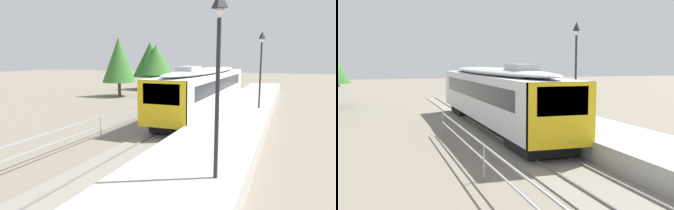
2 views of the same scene
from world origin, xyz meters
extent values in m
plane|color=slate|center=(-3.00, 22.00, 0.00)|extent=(160.00, 160.00, 0.00)
cube|color=gray|center=(0.00, 22.00, 0.03)|extent=(3.20, 60.00, 0.06)
cube|color=slate|center=(-0.72, 22.00, 0.10)|extent=(0.08, 60.00, 0.08)
cube|color=slate|center=(0.72, 22.00, 0.10)|extent=(0.08, 60.00, 0.08)
cube|color=silver|center=(0.00, 31.22, 1.96)|extent=(2.80, 18.77, 2.55)
cube|color=yellow|center=(0.00, 21.93, 1.96)|extent=(2.80, 0.24, 2.55)
cube|color=black|center=(0.00, 21.85, 2.53)|extent=(2.13, 0.08, 1.12)
cube|color=black|center=(0.00, 31.22, 2.37)|extent=(2.82, 15.77, 0.92)
ellipsoid|color=#B2B5BA|center=(0.00, 31.22, 3.42)|extent=(2.69, 18.02, 0.44)
cube|color=#B2B5BA|center=(0.00, 26.52, 3.70)|extent=(1.10, 2.20, 0.36)
cube|color=#EAE5C6|center=(0.00, 21.86, 0.97)|extent=(1.00, 0.10, 0.20)
cube|color=black|center=(0.00, 24.23, 0.42)|extent=(2.24, 3.20, 0.55)
cube|color=black|center=(0.00, 38.20, 0.42)|extent=(2.24, 3.20, 0.55)
cube|color=#A8A59E|center=(3.25, 22.00, 0.45)|extent=(3.90, 60.00, 0.90)
cylinder|color=#232328|center=(4.37, 15.74, 3.20)|extent=(0.12, 0.12, 4.60)
sphere|color=silver|center=(4.37, 15.74, 5.68)|extent=(0.24, 0.24, 0.24)
cylinder|color=#232328|center=(4.37, 29.41, 3.20)|extent=(0.12, 0.12, 4.60)
pyramid|color=#232328|center=(4.37, 29.41, 6.00)|extent=(0.34, 0.34, 0.50)
sphere|color=silver|center=(4.37, 29.41, 5.68)|extent=(0.24, 0.24, 0.24)
cylinder|color=#9EA0A5|center=(-3.30, 21.00, 0.62)|extent=(0.06, 0.06, 1.25)
cylinder|color=#9EA0A5|center=(-3.30, 30.00, 0.62)|extent=(0.06, 0.06, 1.25)
cylinder|color=brown|center=(-11.23, 46.15, 1.05)|extent=(0.36, 0.36, 2.10)
cone|color=#38702D|center=(-11.23, 46.15, 4.22)|extent=(5.02, 5.02, 4.22)
cylinder|color=brown|center=(-12.21, 46.28, 0.90)|extent=(0.36, 0.36, 1.81)
cone|color=#286023|center=(-12.21, 46.28, 4.25)|extent=(4.99, 4.99, 4.88)
cylinder|color=brown|center=(-12.08, 37.57, 0.83)|extent=(0.36, 0.36, 1.67)
cone|color=#38702D|center=(-12.08, 37.57, 4.25)|extent=(3.87, 3.87, 5.16)
camera|label=1|loc=(6.21, 7.42, 4.40)|focal=31.88mm
camera|label=2|loc=(-6.71, 7.63, 4.05)|focal=44.34mm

